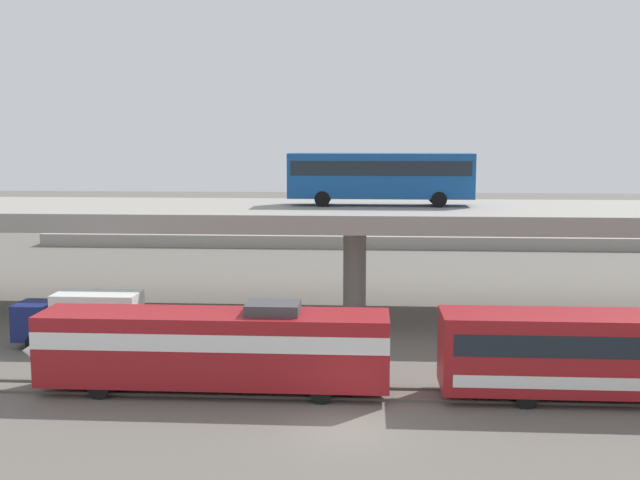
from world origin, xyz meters
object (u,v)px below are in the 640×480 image
object	(u,v)px
transit_bus_on_overpass	(380,174)
parked_car_0	(347,222)
parked_car_1	(236,219)
parked_car_2	(626,225)
parked_car_3	(408,223)
train_locomotive	(197,345)
service_truck_west	(82,317)

from	to	relation	value
transit_bus_on_overpass	parked_car_0	xyz separation A→B (m)	(-3.10, 34.45, -7.05)
parked_car_0	parked_car_1	bearing A→B (deg)	-9.76
transit_bus_on_overpass	parked_car_2	size ratio (longest dim) A/B	2.63
transit_bus_on_overpass	parked_car_3	size ratio (longest dim) A/B	2.87
parked_car_1	parked_car_3	bearing A→B (deg)	-6.54
train_locomotive	service_truck_west	world-z (taller)	train_locomotive
train_locomotive	parked_car_0	xyz separation A→B (m)	(5.36, 51.15, -0.11)
parked_car_2	parked_car_3	size ratio (longest dim) A/B	1.09
transit_bus_on_overpass	parked_car_0	size ratio (longest dim) A/B	2.60
transit_bus_on_overpass	parked_car_1	bearing A→B (deg)	-66.42
train_locomotive	transit_bus_on_overpass	size ratio (longest dim) A/B	1.41
parked_car_1	parked_car_2	xyz separation A→B (m)	(43.02, -3.19, 0.00)
parked_car_1	parked_car_3	size ratio (longest dim) A/B	0.99
train_locomotive	parked_car_0	distance (m)	51.43
service_truck_west	parked_car_1	world-z (taller)	service_truck_west
service_truck_west	parked_car_0	world-z (taller)	service_truck_west
parked_car_3	train_locomotive	bearing A→B (deg)	76.61
transit_bus_on_overpass	parked_car_1	world-z (taller)	transit_bus_on_overpass
service_truck_west	train_locomotive	bearing A→B (deg)	138.81
train_locomotive	parked_car_1	bearing A→B (deg)	-81.96
service_truck_west	parked_car_2	distance (m)	61.28
train_locomotive	parked_car_2	bearing A→B (deg)	-125.27
service_truck_west	parked_car_3	world-z (taller)	service_truck_west
parked_car_0	parked_car_1	size ratio (longest dim) A/B	1.11
train_locomotive	service_truck_west	bearing A→B (deg)	-41.19
parked_car_3	parked_car_2	bearing A→B (deg)	177.71
service_truck_west	parked_car_1	xyz separation A→B (m)	(0.47, 46.36, 0.44)
transit_bus_on_overpass	parked_car_3	distance (m)	35.32
service_truck_west	parked_car_3	xyz separation A→B (m)	(20.18, 44.10, 0.44)
train_locomotive	parked_car_1	distance (m)	53.90
train_locomotive	parked_car_1	xyz separation A→B (m)	(-7.54, 53.37, -0.11)
parked_car_2	parked_car_3	bearing A→B (deg)	-2.29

